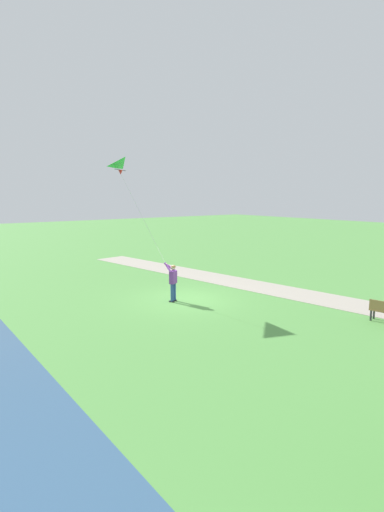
{
  "coord_description": "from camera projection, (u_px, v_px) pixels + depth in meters",
  "views": [
    {
      "loc": [
        10.83,
        14.85,
        4.92
      ],
      "look_at": [
        0.32,
        0.98,
        2.25
      ],
      "focal_mm": 27.9,
      "sensor_mm": 36.0,
      "label": 1
    }
  ],
  "objects": [
    {
      "name": "walkway_path",
      "position": [
        287.0,
        292.0,
        20.33
      ],
      "size": [
        6.97,
        32.01,
        0.02
      ],
      "primitive_type": "cube",
      "rotation": [
        0.0,
        0.0,
        0.14
      ],
      "color": "#ADA393",
      "rests_on": "ground"
    },
    {
      "name": "flying_kite",
      "position": [
        125.0,
        166.0,
        18.74
      ],
      "size": [
        1.64,
        2.59,
        4.87
      ],
      "color": "green"
    },
    {
      "name": "ground_plane",
      "position": [
        185.0,
        300.0,
        18.91
      ],
      "size": [
        120.0,
        120.0,
        0.0
      ],
      "primitive_type": "plane",
      "color": "#569947"
    },
    {
      "name": "person_kite_flyer",
      "position": [
        173.0,
        279.0,
        18.41
      ],
      "size": [
        0.51,
        0.62,
        1.83
      ],
      "color": "#232328",
      "rests_on": "ground"
    }
  ]
}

